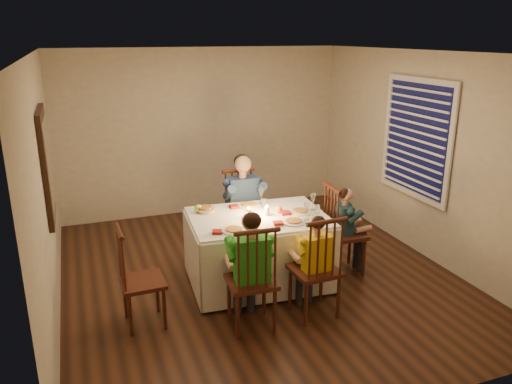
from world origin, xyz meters
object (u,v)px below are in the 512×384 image
object	(u,v)px
dining_table	(258,235)
chair_extra	(146,323)
chair_adult	(244,253)
child_yellow	(313,313)
chair_near_left	(251,326)
child_teal	(343,271)
adult	(244,253)
chair_near_right	(313,313)
chair_end	(343,271)
child_green	(251,326)
serving_bowl	(205,210)

from	to	relation	value
dining_table	chair_extra	distance (m)	1.56
chair_extra	chair_adult	bearing A→B (deg)	-51.50
dining_table	child_yellow	xyz separation A→B (m)	(0.29, -0.86, -0.58)
chair_near_left	child_teal	size ratio (longest dim) A/B	1.04
chair_extra	adult	xyz separation A→B (m)	(1.47, 1.25, 0.00)
chair_near_right	chair_extra	distance (m)	1.72
chair_end	child_yellow	bearing A→B (deg)	137.27
child_green	child_yellow	world-z (taller)	child_green
dining_table	serving_bowl	world-z (taller)	serving_bowl
chair_near_right	chair_extra	bearing A→B (deg)	-16.44
chair_end	child_yellow	distance (m)	1.08
chair_near_right	chair_extra	xyz separation A→B (m)	(-1.67, 0.42, 0.00)
child_yellow	child_teal	xyz separation A→B (m)	(0.78, 0.75, 0.00)
child_teal	chair_near_left	bearing A→B (deg)	120.43
chair_end	chair_extra	xyz separation A→B (m)	(-2.45, -0.33, 0.00)
chair_near_left	adult	distance (m)	1.73
adult	child_yellow	xyz separation A→B (m)	(0.20, -1.66, 0.00)
dining_table	child_teal	size ratio (longest dim) A/B	1.54
chair_adult	adult	distance (m)	0.00
dining_table	adult	size ratio (longest dim) A/B	1.23
chair_adult	chair_near_right	bearing A→B (deg)	-82.51
chair_near_right	child_teal	xyz separation A→B (m)	(0.78, 0.75, 0.00)
dining_table	serving_bowl	distance (m)	0.68
chair_end	dining_table	bearing A→B (deg)	87.52
adult	child_teal	bearing A→B (deg)	-42.53
chair_near_right	child_green	size ratio (longest dim) A/B	0.91
dining_table	child_green	xyz separation A→B (m)	(-0.40, -0.86, -0.58)
dining_table	chair_near_left	size ratio (longest dim) A/B	1.48
chair_near_right	child_teal	distance (m)	1.08
adult	child_yellow	world-z (taller)	adult
chair_adult	chair_extra	distance (m)	1.93
dining_table	chair_adult	bearing A→B (deg)	87.59
chair_end	chair_near_left	bearing A→B (deg)	120.43
child_yellow	chair_adult	bearing A→B (deg)	-85.63
child_green	chair_near_right	bearing A→B (deg)	-176.30
chair_extra	child_teal	bearing A→B (deg)	-84.09
chair_adult	child_green	distance (m)	1.73
child_green	chair_adult	bearing A→B (deg)	-102.59
child_yellow	chair_near_left	bearing A→B (deg)	-2.47
chair_extra	serving_bowl	xyz separation A→B (m)	(0.85, 0.77, 0.84)
chair_adult	adult	bearing A→B (deg)	0.00
chair_extra	child_teal	world-z (taller)	child_teal
dining_table	child_green	distance (m)	1.11
serving_bowl	adult	bearing A→B (deg)	36.99
chair_end	child_green	world-z (taller)	child_green
chair_adult	adult	xyz separation A→B (m)	(0.00, 0.00, 0.00)
chair_adult	chair_extra	xyz separation A→B (m)	(-1.47, -1.25, 0.00)
chair_near_left	child_teal	bearing A→B (deg)	-149.20
adult	dining_table	bearing A→B (deg)	-95.89
child_green	child_teal	distance (m)	1.64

